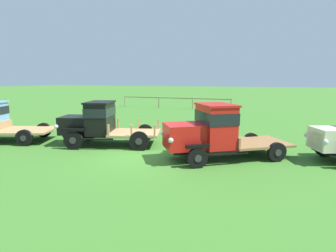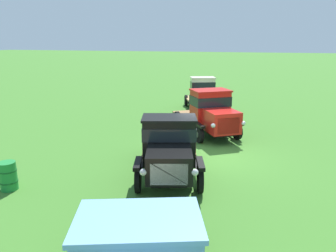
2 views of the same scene
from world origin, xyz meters
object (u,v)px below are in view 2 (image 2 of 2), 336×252
at_px(vintage_truck_second_in_line, 169,148).
at_px(vintage_truck_far_side, 203,95).
at_px(oil_drum_beside_row, 8,176).
at_px(vintage_truck_midrow_center, 211,113).

relative_size(vintage_truck_second_in_line, vintage_truck_far_side, 1.10).
xyz_separation_m(vintage_truck_second_in_line, vintage_truck_far_side, (11.39, 1.18, -0.03)).
distance_m(vintage_truck_second_in_line, vintage_truck_far_side, 11.45).
bearing_deg(oil_drum_beside_row, vintage_truck_second_in_line, -64.44).
bearing_deg(vintage_truck_far_side, vintage_truck_midrow_center, -164.35).
relative_size(vintage_truck_midrow_center, oil_drum_beside_row, 5.82).
distance_m(vintage_truck_second_in_line, vintage_truck_midrow_center, 5.83).
distance_m(vintage_truck_far_side, oil_drum_beside_row, 14.10).
distance_m(vintage_truck_midrow_center, vintage_truck_far_side, 5.78).
height_order(vintage_truck_second_in_line, vintage_truck_midrow_center, vintage_truck_midrow_center).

